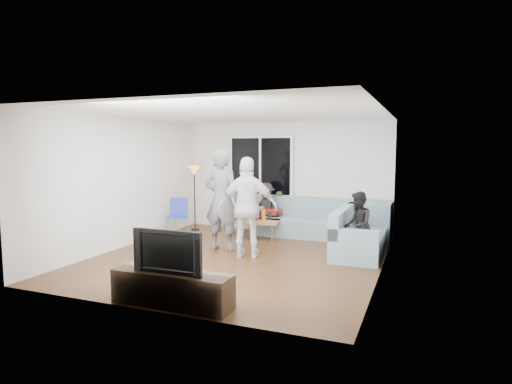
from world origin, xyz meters
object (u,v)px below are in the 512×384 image
at_px(coffee_table, 255,229).
at_px(television, 171,250).
at_px(spectator_back, 266,208).
at_px(player_right, 248,208).
at_px(sofa_back_section, 305,218).
at_px(sofa_right_section, 361,231).
at_px(side_chair, 177,217).
at_px(floor_lamp, 195,198).
at_px(spectator_right, 358,225).
at_px(player_left, 222,200).
at_px(tv_console, 172,289).

height_order(coffee_table, television, television).
relative_size(coffee_table, spectator_back, 0.93).
bearing_deg(player_right, sofa_back_section, -115.73).
distance_m(sofa_right_section, spectator_back, 2.61).
xyz_separation_m(sofa_right_section, television, (-1.84, -3.65, 0.29)).
relative_size(side_chair, spectator_back, 0.73).
height_order(coffee_table, floor_lamp, floor_lamp).
relative_size(sofa_right_section, spectator_right, 1.64).
relative_size(floor_lamp, television, 1.62).
distance_m(player_left, spectator_back, 1.96).
relative_size(sofa_right_section, player_left, 1.01).
relative_size(coffee_table, floor_lamp, 0.71).
xyz_separation_m(player_right, television, (0.04, -2.59, -0.20)).
bearing_deg(sofa_back_section, spectator_back, 178.18).
distance_m(floor_lamp, television, 5.03).
xyz_separation_m(sofa_right_section, player_left, (-2.55, -0.75, 0.56)).
relative_size(sofa_back_section, spectator_back, 1.95).
distance_m(player_right, spectator_right, 2.00).
bearing_deg(coffee_table, sofa_right_section, -13.21).
distance_m(floor_lamp, player_left, 2.22).
bearing_deg(coffee_table, television, -82.54).
xyz_separation_m(sofa_right_section, spectator_back, (-2.34, 1.15, 0.16)).
xyz_separation_m(spectator_back, television, (0.50, -4.80, 0.13)).
xyz_separation_m(floor_lamp, player_right, (2.19, -1.91, 0.14)).
distance_m(side_chair, spectator_back, 2.06).
bearing_deg(television, spectator_right, 60.30).
xyz_separation_m(player_right, spectator_right, (1.88, 0.63, -0.31)).
distance_m(side_chair, player_right, 2.51).
bearing_deg(coffee_table, sofa_back_section, 29.47).
relative_size(spectator_back, television, 1.22).
relative_size(sofa_right_section, tv_console, 1.25).
bearing_deg(player_right, player_left, -37.32).
distance_m(spectator_right, tv_console, 3.73).
relative_size(spectator_right, spectator_back, 1.04).
bearing_deg(spectator_right, sofa_back_section, -150.04).
distance_m(floor_lamp, tv_console, 5.06).
height_order(player_right, spectator_back, player_right).
height_order(spectator_right, tv_console, spectator_right).
xyz_separation_m(coffee_table, floor_lamp, (-1.68, 0.30, 0.58)).
xyz_separation_m(player_right, tv_console, (0.04, -2.59, -0.70)).
bearing_deg(side_chair, sofa_right_section, -18.53).
xyz_separation_m(floor_lamp, player_left, (1.52, -1.61, 0.21)).
distance_m(sofa_back_section, spectator_right, 2.09).
distance_m(coffee_table, player_right, 1.84).
relative_size(sofa_back_section, player_right, 1.25).
bearing_deg(side_chair, television, -76.61).
bearing_deg(sofa_back_section, sofa_right_section, -38.91).
relative_size(sofa_right_section, spectator_back, 1.70).
bearing_deg(sofa_back_section, player_left, -121.64).
bearing_deg(floor_lamp, coffee_table, -9.99).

